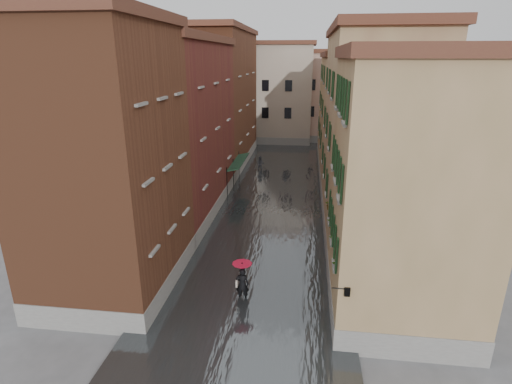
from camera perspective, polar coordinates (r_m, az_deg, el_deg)
The scene contains 16 objects.
ground at distance 22.92m, azimuth -0.12°, elevation -11.50°, with size 120.00×120.00×0.00m, color #5F5F62.
floodwater at distance 34.67m, azimuth 2.65°, elevation -0.53°, with size 10.00×60.00×0.20m, color #404446.
building_left_near at distance 20.67m, azimuth -20.55°, elevation 3.42°, with size 6.00×8.00×13.00m, color brown.
building_left_mid at distance 30.64m, azimuth -11.13°, elevation 8.47°, with size 6.00×14.00×12.50m, color brown.
building_left_far at distance 44.89m, azimuth -5.18°, elevation 12.89°, with size 6.00×16.00×14.00m, color brown.
building_right_near at distance 19.08m, azimuth 20.38°, elevation -0.15°, with size 6.00×8.00×11.50m, color olive.
building_right_mid at distance 29.40m, azimuth 16.03°, elevation 8.16°, with size 6.00×14.00×13.00m, color tan.
building_right_far at distance 44.23m, azimuth 13.22°, elevation 10.76°, with size 6.00×16.00×11.50m, color olive.
building_end_cream at distance 58.11m, azimuth 1.82°, elevation 13.79°, with size 12.00×9.00×13.00m, color #BBA894.
building_end_pink at distance 59.98m, azimuth 10.83°, elevation 13.15°, with size 10.00×9.00×12.00m, color #CDA490.
awning_near at distance 34.81m, azimuth -2.97°, elevation 3.63°, with size 1.09×3.02×2.80m.
awning_far at distance 37.68m, azimuth -2.16°, elevation 4.82°, with size 1.09×3.18×2.80m.
wall_lantern at distance 16.18m, azimuth 12.82°, elevation -13.64°, with size 0.71×0.22×0.35m.
window_planters at distance 20.55m, azimuth 11.10°, elevation -4.64°, with size 0.59×8.17×0.84m.
pedestrian_main at distance 20.02m, azimuth -1.98°, elevation -12.20°, with size 0.98×0.98×2.06m.
pedestrian_far at distance 42.20m, azimuth 0.63°, elevation 4.04°, with size 0.79×0.62×1.63m, color black.
Camera 1 is at (2.55, -19.62, 11.56)m, focal length 28.00 mm.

